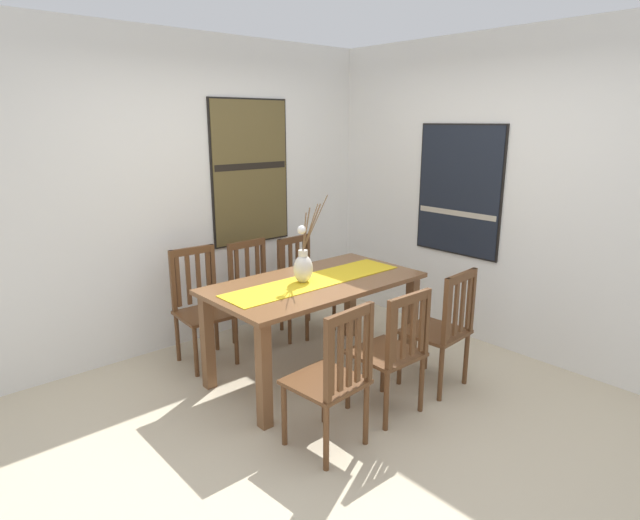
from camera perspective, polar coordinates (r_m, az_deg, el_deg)
name	(u,v)px	position (r m, az deg, el deg)	size (l,w,h in m)	color
ground_plane	(342,411)	(3.85, 2.41, -16.14)	(6.40, 6.40, 0.03)	beige
wall_back	(200,193)	(4.85, -12.92, 7.17)	(6.40, 0.12, 2.70)	silver
wall_side	(498,195)	(4.83, 18.84, 6.71)	(0.12, 6.40, 2.70)	silver
dining_table	(315,296)	(4.08, -0.58, -3.94)	(1.66, 0.88, 0.78)	brown
table_runner	(315,281)	(4.04, -0.58, -2.25)	(1.53, 0.36, 0.01)	gold
centerpiece_vase	(303,265)	(3.96, -1.83, -0.55)	(0.24, 0.24, 0.67)	silver
chair_0	(257,293)	(4.76, -6.89, -3.56)	(0.43, 0.43, 0.93)	brown
chair_1	(303,283)	(5.03, -1.82, -2.48)	(0.44, 0.44, 0.90)	brown
chair_2	(201,305)	(4.47, -12.78, -4.85)	(0.45, 0.45, 0.96)	brown
chair_3	(392,351)	(3.62, 7.87, -9.73)	(0.43, 0.43, 0.90)	brown
chair_4	(442,328)	(4.04, 13.13, -7.22)	(0.45, 0.45, 0.93)	brown
chair_5	(333,377)	(3.21, 1.45, -12.57)	(0.45, 0.45, 0.95)	brown
painting_on_back_wall	(250,173)	(5.04, -7.61, 9.42)	(0.84, 0.05, 1.35)	black
painting_on_side_wall	(459,191)	(4.96, 14.90, 7.31)	(0.05, 0.87, 1.18)	black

